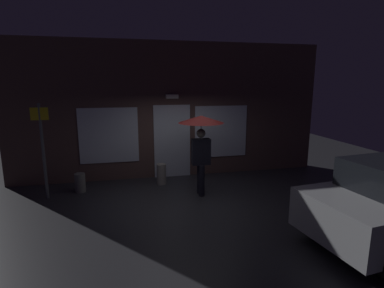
# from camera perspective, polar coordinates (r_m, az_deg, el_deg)

# --- Properties ---
(ground_plane) EXTENTS (18.00, 18.00, 0.00)m
(ground_plane) POSITION_cam_1_polar(r_m,az_deg,el_deg) (7.36, -0.95, -11.12)
(ground_plane) COLOR #2D2D33
(building_facade) EXTENTS (9.41, 0.48, 4.03)m
(building_facade) POSITION_cam_1_polar(r_m,az_deg,el_deg) (9.15, -4.05, 6.23)
(building_facade) COLOR brown
(building_facade) RESTS_ON ground
(person_with_umbrella) EXTENTS (1.13, 1.13, 2.05)m
(person_with_umbrella) POSITION_cam_1_polar(r_m,az_deg,el_deg) (7.47, 1.73, 2.13)
(person_with_umbrella) COLOR black
(person_with_umbrella) RESTS_ON ground
(street_sign_post) EXTENTS (0.40, 0.07, 2.37)m
(street_sign_post) POSITION_cam_1_polar(r_m,az_deg,el_deg) (8.12, -26.51, -0.28)
(street_sign_post) COLOR #595B60
(street_sign_post) RESTS_ON ground
(sidewalk_bollard) EXTENTS (0.27, 0.27, 0.59)m
(sidewalk_bollard) POSITION_cam_1_polar(r_m,az_deg,el_deg) (8.62, -5.83, -5.69)
(sidewalk_bollard) COLOR #9E998E
(sidewalk_bollard) RESTS_ON ground
(sidewalk_bollard_2) EXTENTS (0.27, 0.27, 0.51)m
(sidewalk_bollard_2) POSITION_cam_1_polar(r_m,az_deg,el_deg) (8.50, -20.48, -6.91)
(sidewalk_bollard_2) COLOR slate
(sidewalk_bollard_2) RESTS_ON ground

